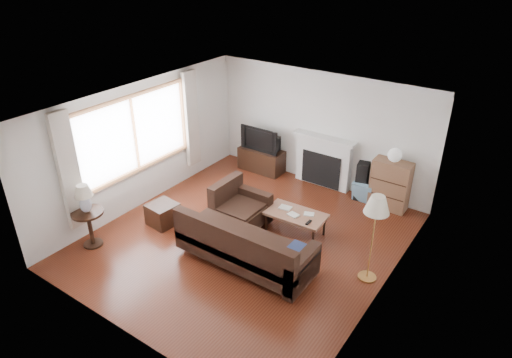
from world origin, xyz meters
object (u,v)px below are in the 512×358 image
Objects in this scene: bookshelf at (390,185)px; floor_lamp at (372,239)px; coffee_table at (295,223)px; side_table at (90,228)px; tv_stand at (262,160)px; sectional_sofa at (245,243)px.

floor_lamp reaches higher than bookshelf.
side_table is at bearing -141.90° from coffee_table.
floor_lamp is at bearing 23.72° from side_table.
coffee_table is at bearing -42.69° from tv_stand.
bookshelf reaches higher than sectional_sofa.
bookshelf reaches higher than side_table.
floor_lamp reaches higher than tv_stand.
sectional_sofa is (1.74, -3.06, 0.14)m from tv_stand.
tv_stand is at bearing 147.74° from floor_lamp.
sectional_sofa is 2.30× the size of coffee_table.
sectional_sofa is 3.69× the size of side_table.
side_table reaches higher than tv_stand.
sectional_sofa reaches higher than coffee_table.
sectional_sofa is at bearing -60.34° from tv_stand.
bookshelf is 3.37m from sectional_sofa.
tv_stand is 1.03× the size of bookshelf.
bookshelf is (3.05, 0.05, 0.25)m from tv_stand.
bookshelf reaches higher than tv_stand.
side_table is (-2.54, -1.11, -0.07)m from sectional_sofa.
tv_stand is 0.42× the size of sectional_sofa.
coffee_table is 0.73× the size of floor_lamp.
tv_stand is 3.53m from sectional_sofa.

